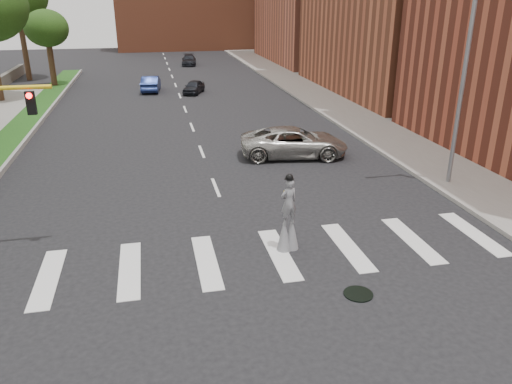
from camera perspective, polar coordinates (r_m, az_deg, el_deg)
name	(u,v)px	position (r m, az deg, el deg)	size (l,w,h in m)	color
ground_plane	(249,272)	(16.66, -0.80, -9.15)	(160.00, 160.00, 0.00)	black
grass_median	(14,134)	(36.13, -25.88, 5.94)	(2.00, 60.00, 0.25)	#184213
median_curb	(32,133)	(35.89, -24.26, 6.14)	(0.20, 60.00, 0.28)	gray
sidewalk_right	(336,104)	(42.78, 9.17, 9.90)	(5.00, 90.00, 0.18)	gray
manhole	(358,294)	(15.84, 11.61, -11.34)	(0.90, 0.90, 0.04)	black
streetlight	(461,82)	(24.56, 22.38, 11.51)	(2.05, 0.20, 9.00)	slate
stilt_performer	(288,221)	(17.62, 3.70, -3.31)	(0.83, 0.61, 2.87)	#352215
suv_crossing	(294,142)	(28.25, 4.38, 5.70)	(2.76, 5.98, 1.66)	#A6A39C
car_near	(194,87)	(47.80, -7.12, 11.83)	(1.41, 3.51, 1.20)	black
car_mid	(151,84)	(49.54, -11.92, 12.04)	(1.55, 4.45, 1.47)	navy
car_far	(189,60)	(68.28, -7.67, 14.72)	(1.82, 4.48, 1.30)	black
tree_6	(47,29)	(53.87, -22.82, 16.80)	(4.11, 4.11, 7.39)	#352215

